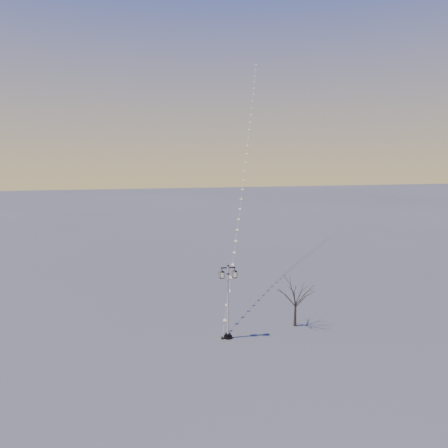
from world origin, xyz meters
name	(u,v)px	position (x,y,z in m)	size (l,w,h in m)	color
ground	(228,349)	(0.00, 0.00, 0.00)	(300.00, 300.00, 0.00)	#565656
street_lamp	(228,298)	(0.36, 1.58, 2.96)	(1.35, 0.59, 5.34)	black
bare_tree	(296,295)	(5.81, 2.46, 2.44)	(2.12, 2.12, 3.52)	#362D23
kite_train	(245,152)	(6.36, 18.49, 13.25)	(13.45, 34.56, 26.75)	black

